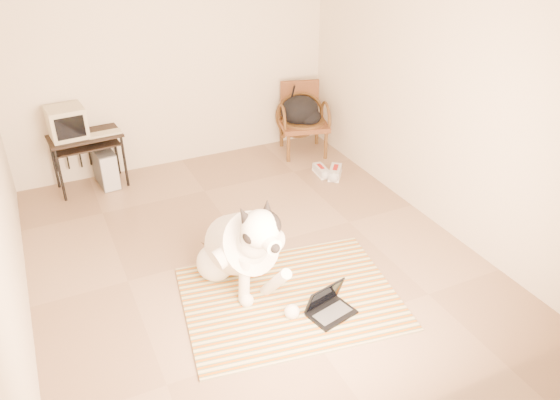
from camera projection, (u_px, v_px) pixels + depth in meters
floor at (247, 249)px, 5.38m from camera, size 4.50×4.50×0.00m
wall_back at (172, 57)px, 6.47m from camera, size 4.50×0.00×4.50m
wall_front at (399, 260)px, 2.94m from camera, size 4.50×0.00×4.50m
wall_right at (428, 89)px, 5.45m from camera, size 0.00×4.50×4.50m
rug at (290, 298)px, 4.72m from camera, size 2.00×1.64×0.02m
dog at (242, 247)px, 4.71m from camera, size 0.67×1.37×1.01m
laptop at (329, 306)px, 4.52m from camera, size 0.42×0.35×0.26m
computer_desk at (86, 143)px, 6.22m from camera, size 0.83×0.50×0.66m
crt_monitor at (67, 122)px, 6.05m from camera, size 0.42×0.40×0.35m
desk_keyboard at (105, 134)px, 6.19m from camera, size 0.38×0.16×0.02m
pc_tower at (105, 167)px, 6.46m from camera, size 0.24×0.49×0.45m
rattan_chair at (303, 119)px, 7.18m from camera, size 0.73×0.71×0.91m
backpack at (301, 111)px, 7.04m from camera, size 0.51×0.44×0.37m
sneaker_left at (321, 171)px, 6.76m from camera, size 0.15×0.31×0.10m
sneaker_right at (335, 173)px, 6.71m from camera, size 0.31×0.34×0.12m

